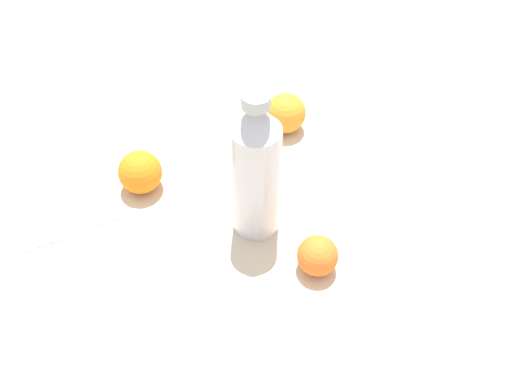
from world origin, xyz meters
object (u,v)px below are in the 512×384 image
orange_2 (140,172)px  folded_napkin (64,206)px  water_bottle (256,170)px  orange_1 (286,113)px  orange_0 (318,256)px

orange_2 → folded_napkin: bearing=-98.5°
water_bottle → orange_2: size_ratio=3.58×
water_bottle → folded_napkin: water_bottle is taller
orange_1 → orange_0: bearing=-22.4°
orange_2 → folded_napkin: (-0.02, -0.14, -0.03)m
orange_0 → folded_napkin: 0.44m
orange_1 → orange_2: 0.30m
water_bottle → folded_napkin: bearing=-89.9°
folded_napkin → orange_2: bearing=81.5°
orange_0 → orange_1: 0.33m
folded_napkin → orange_0: bearing=44.8°
water_bottle → orange_1: bearing=173.2°
orange_2 → water_bottle: bearing=38.2°
orange_0 → orange_2: 0.34m
water_bottle → orange_0: (0.12, 0.04, -0.10)m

